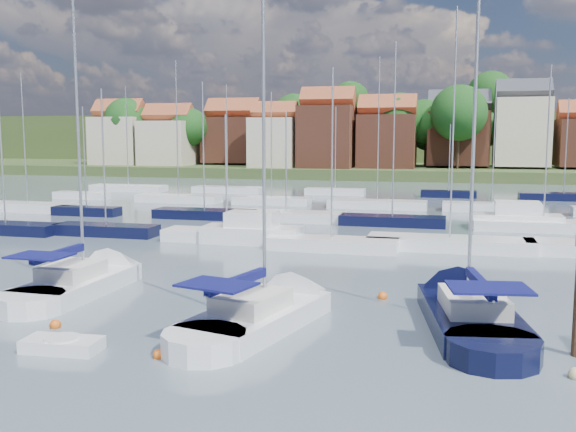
# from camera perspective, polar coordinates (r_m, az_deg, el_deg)

# --- Properties ---
(ground) EXTENTS (260.00, 260.00, 0.00)m
(ground) POSITION_cam_1_polar(r_m,az_deg,el_deg) (63.68, 6.83, 0.33)
(ground) COLOR #495864
(ground) RESTS_ON ground
(sailboat_left) EXTENTS (3.15, 11.33, 15.36)m
(sailboat_left) POSITION_cam_1_polar(r_m,az_deg,el_deg) (33.92, -16.89, -5.45)
(sailboat_left) COLOR white
(sailboat_left) RESTS_ON ground
(sailboat_centre) EXTENTS (5.71, 11.76, 15.47)m
(sailboat_centre) POSITION_cam_1_polar(r_m,az_deg,el_deg) (26.89, -1.16, -8.45)
(sailboat_centre) COLOR white
(sailboat_centre) RESTS_ON ground
(sailboat_navy) EXTENTS (5.23, 12.65, 16.98)m
(sailboat_navy) POSITION_cam_1_polar(r_m,az_deg,el_deg) (28.28, 15.26, -7.93)
(sailboat_navy) COLOR black
(sailboat_navy) RESTS_ON ground
(tender) EXTENTS (2.82, 1.45, 0.59)m
(tender) POSITION_cam_1_polar(r_m,az_deg,el_deg) (24.52, -19.43, -10.75)
(tender) COLOR white
(tender) RESTS_ON ground
(buoy_b) EXTENTS (0.48, 0.48, 0.48)m
(buoy_b) POSITION_cam_1_polar(r_m,az_deg,el_deg) (25.35, -21.09, -10.77)
(buoy_b) COLOR beige
(buoy_b) RESTS_ON ground
(buoy_c) EXTENTS (0.46, 0.46, 0.46)m
(buoy_c) POSITION_cam_1_polar(r_m,az_deg,el_deg) (27.51, -19.97, -9.30)
(buoy_c) COLOR #D85914
(buoy_c) RESTS_ON ground
(buoy_d) EXTENTS (0.41, 0.41, 0.41)m
(buoy_d) POSITION_cam_1_polar(r_m,az_deg,el_deg) (23.02, -11.42, -12.26)
(buoy_d) COLOR #D85914
(buoy_d) RESTS_ON ground
(buoy_e) EXTENTS (0.46, 0.46, 0.46)m
(buoy_e) POSITION_cam_1_polar(r_m,az_deg,el_deg) (30.59, 8.40, -7.27)
(buoy_e) COLOR #D85914
(buoy_e) RESTS_ON ground
(buoy_f) EXTENTS (0.50, 0.50, 0.50)m
(buoy_f) POSITION_cam_1_polar(r_m,az_deg,el_deg) (22.75, 24.24, -13.01)
(buoy_f) COLOR beige
(buoy_f) RESTS_ON ground
(marina_field) EXTENTS (79.62, 41.41, 15.93)m
(marina_field) POSITION_cam_1_polar(r_m,az_deg,el_deg) (58.62, 8.05, 0.13)
(marina_field) COLOR white
(marina_field) RESTS_ON ground
(far_shore_town) EXTENTS (212.46, 90.00, 22.27)m
(far_shore_town) POSITION_cam_1_polar(r_m,az_deg,el_deg) (155.49, 12.23, 5.99)
(far_shore_town) COLOR #424F27
(far_shore_town) RESTS_ON ground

